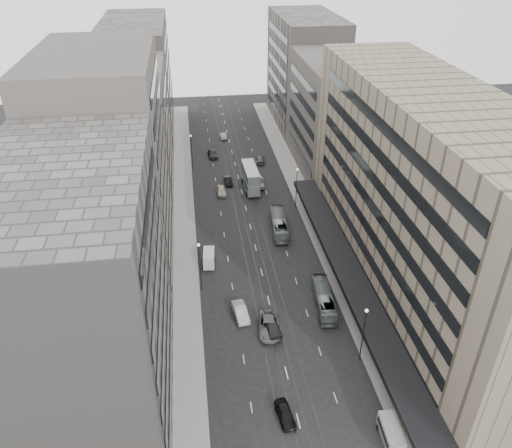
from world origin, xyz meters
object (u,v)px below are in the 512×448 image
sedan_0 (285,414)px  panel_van (209,258)px  sedan_1 (241,312)px  bus_near (324,299)px  bus_far (279,224)px  vw_microbus (391,433)px  double_decker (251,178)px  sedan_2 (269,326)px

sedan_0 → panel_van: bearing=95.4°
sedan_0 → sedan_1: bearing=92.9°
bus_near → bus_far: size_ratio=0.93×
sedan_1 → vw_microbus: bearing=-65.6°
bus_near → vw_microbus: 22.47m
bus_far → bus_near: bearing=102.0°
bus_far → double_decker: bearing=-75.5°
panel_van → sedan_0: bearing=-72.9°
vw_microbus → sedan_2: vw_microbus is taller
bus_near → double_decker: (-5.68, 38.26, 1.33)m
bus_far → panel_van: (-13.06, -8.79, -0.09)m
double_decker → vw_microbus: (7.24, -60.68, -1.37)m
double_decker → sedan_2: bearing=-95.7°
bus_near → bus_far: 21.52m
double_decker → sedan_0: (-3.38, -56.26, -1.98)m
vw_microbus → sedan_0: bearing=160.9°
panel_van → sedan_1: bearing=-69.5°
sedan_0 → bus_near: bearing=56.2°
bus_far → sedan_2: bearing=81.5°
panel_van → sedan_0: size_ratio=0.98×
sedan_0 → sedan_2: (0.45, 14.21, 0.14)m
double_decker → panel_van: size_ratio=2.26×
bus_near → double_decker: size_ratio=1.06×
bus_near → bus_far: bus_far is taller
panel_van → bus_near: bearing=-33.8°
bus_near → double_decker: double_decker is taller
sedan_1 → sedan_2: size_ratio=0.80×
sedan_0 → sedan_1: sedan_1 is taller
panel_van → sedan_2: 17.87m
bus_near → panel_van: (-15.81, 12.56, 0.01)m
bus_far → sedan_1: 23.74m
bus_near → sedan_0: size_ratio=2.36×
bus_near → vw_microbus: size_ratio=2.17×
vw_microbus → sedan_2: 21.23m
bus_near → sedan_1: (-12.14, -0.45, -0.56)m
vw_microbus → panel_van: 39.05m
double_decker → vw_microbus: bearing=-84.9°
bus_near → sedan_2: 9.43m
vw_microbus → sedan_1: vw_microbus is taller
double_decker → sedan_2: size_ratio=1.52×
sedan_1 → sedan_0: bearing=-87.6°
double_decker → sedan_2: 42.19m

